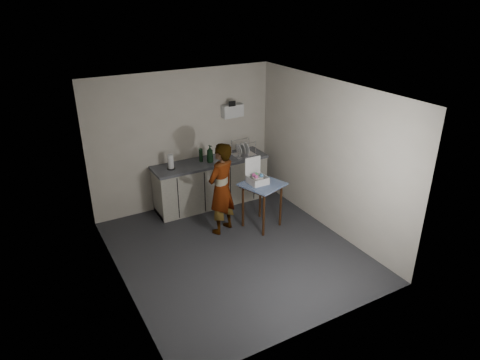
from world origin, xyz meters
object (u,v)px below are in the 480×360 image
kitchen_counter (211,184)px  soda_can (211,158)px  standing_man (221,189)px  soap_bottle (210,154)px  paper_towel (171,162)px  dark_bottle (201,155)px  dish_rack (243,152)px  bakery_box (257,178)px  side_table (262,189)px

kitchen_counter → soda_can: size_ratio=16.35×
standing_man → soap_bottle: bearing=-129.9°
kitchen_counter → paper_towel: (-0.79, -0.01, 0.61)m
dark_bottle → dish_rack: (0.85, -0.11, -0.06)m
kitchen_counter → paper_towel: 1.00m
kitchen_counter → bakery_box: bearing=-73.8°
soda_can → dark_bottle: dark_bottle is taller
kitchen_counter → paper_towel: paper_towel is taller
soap_bottle → bakery_box: bearing=-70.9°
soap_bottle → soda_can: size_ratio=2.44×
paper_towel → dish_rack: (1.48, -0.05, -0.06)m
side_table → soap_bottle: (-0.44, 1.15, 0.35)m
dish_rack → soap_bottle: bearing=-179.2°
soda_can → standing_man: bearing=-105.9°
standing_man → paper_towel: size_ratio=5.96×
kitchen_counter → soda_can: bearing=-103.4°
side_table → dark_bottle: 1.43m
side_table → dish_rack: (0.28, 1.16, 0.25)m
soda_can → bakery_box: (0.34, -1.11, -0.05)m
paper_towel → dark_bottle: bearing=5.9°
standing_man → soap_bottle: (0.25, 0.95, 0.27)m
kitchen_counter → dark_bottle: (-0.17, 0.05, 0.61)m
paper_towel → dish_rack: 1.48m
side_table → dish_rack: bearing=58.0°
paper_towel → standing_man: bearing=-63.5°
soda_can → bakery_box: bearing=-72.8°
standing_man → paper_towel: standing_man is taller
side_table → dark_bottle: bearing=95.7°
dark_bottle → paper_towel: (-0.63, -0.06, 0.00)m
soap_bottle → paper_towel: size_ratio=1.23×
side_table → paper_towel: (-1.19, 1.21, 0.32)m
dark_bottle → soda_can: bearing=-28.9°
paper_towel → soda_can: bearing=-1.8°
kitchen_counter → dark_bottle: bearing=162.9°
dark_bottle → dish_rack: size_ratio=0.59×
kitchen_counter → bakery_box: (0.33, -1.15, 0.50)m
bakery_box → dark_bottle: bearing=111.2°
kitchen_counter → standing_man: (-0.29, -1.02, 0.38)m
kitchen_counter → soap_bottle: bearing=-119.2°
bakery_box → paper_towel: bearing=133.3°
dish_rack → bakery_box: (-0.35, -1.09, -0.05)m
soap_bottle → paper_towel: (-0.76, 0.06, -0.04)m
soap_bottle → soda_can: 0.11m
kitchen_counter → paper_towel: bearing=-179.1°
soap_bottle → kitchen_counter: bearing=60.8°
standing_man → soda_can: standing_man is taller
kitchen_counter → standing_man: size_ratio=1.38×
kitchen_counter → dish_rack: bearing=-4.9°
side_table → dark_bottle: dark_bottle is taller
dark_bottle → soap_bottle: bearing=-42.7°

